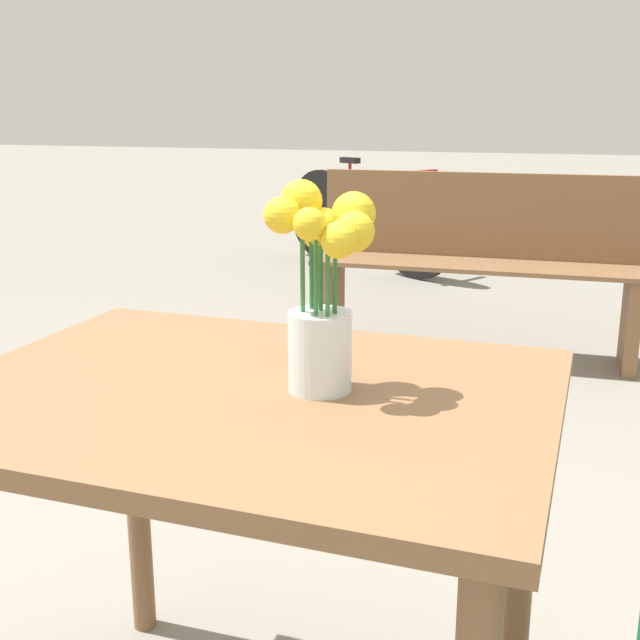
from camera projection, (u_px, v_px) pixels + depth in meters
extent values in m
cube|color=brown|center=(246.00, 395.00, 1.24)|extent=(0.97, 0.76, 0.03)
cylinder|color=brown|center=(136.00, 486.00, 1.75)|extent=(0.05, 0.05, 0.70)
cylinder|color=brown|center=(521.00, 553.00, 1.48)|extent=(0.05, 0.05, 0.70)
cylinder|color=silver|center=(320.00, 351.00, 1.21)|extent=(0.10, 0.10, 0.12)
cylinder|color=silver|center=(320.00, 367.00, 1.22)|extent=(0.09, 0.09, 0.07)
cylinder|color=#337038|center=(335.00, 316.00, 1.18)|extent=(0.01, 0.01, 0.22)
sphere|color=yellow|center=(354.00, 232.00, 1.14)|extent=(0.06, 0.06, 0.06)
cylinder|color=#337038|center=(335.00, 307.00, 1.20)|extent=(0.01, 0.01, 0.24)
sphere|color=yellow|center=(354.00, 214.00, 1.17)|extent=(0.07, 0.07, 0.07)
cylinder|color=#337038|center=(321.00, 315.00, 1.21)|extent=(0.01, 0.01, 0.21)
sphere|color=yellow|center=(322.00, 229.00, 1.20)|extent=(0.07, 0.07, 0.07)
cylinder|color=#337038|center=(312.00, 300.00, 1.21)|extent=(0.01, 0.01, 0.25)
sphere|color=yellow|center=(301.00, 201.00, 1.19)|extent=(0.06, 0.06, 0.06)
cylinder|color=#337038|center=(303.00, 307.00, 1.19)|extent=(0.01, 0.01, 0.24)
sphere|color=yellow|center=(282.00, 215.00, 1.16)|extent=(0.05, 0.05, 0.05)
cylinder|color=#337038|center=(316.00, 311.00, 1.18)|extent=(0.01, 0.01, 0.24)
sphere|color=yellow|center=(310.00, 224.00, 1.11)|extent=(0.05, 0.05, 0.05)
cylinder|color=#337038|center=(328.00, 320.00, 1.17)|extent=(0.01, 0.01, 0.21)
sphere|color=yellow|center=(339.00, 240.00, 1.12)|extent=(0.05, 0.05, 0.05)
cube|color=brown|center=(475.00, 265.00, 3.71)|extent=(1.52, 0.39, 0.02)
cube|color=brown|center=(481.00, 215.00, 3.80)|extent=(1.51, 0.07, 0.40)
cube|color=brown|center=(630.00, 323.00, 3.58)|extent=(0.07, 0.33, 0.43)
cube|color=brown|center=(331.00, 302.00, 3.95)|extent=(0.07, 0.33, 0.43)
cylinder|color=black|center=(321.00, 215.00, 6.15)|extent=(0.60, 0.39, 0.69)
cylinder|color=black|center=(418.00, 229.00, 5.42)|extent=(0.60, 0.39, 0.69)
cube|color=maroon|center=(367.00, 191.00, 5.73)|extent=(0.78, 0.49, 0.03)
cylinder|color=maroon|center=(350.00, 175.00, 5.83)|extent=(0.02, 0.02, 0.21)
cube|color=black|center=(350.00, 160.00, 5.80)|extent=(0.17, 0.14, 0.04)
cube|color=maroon|center=(414.00, 173.00, 5.36)|extent=(0.26, 0.40, 0.02)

